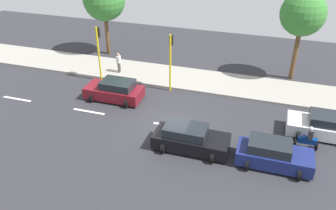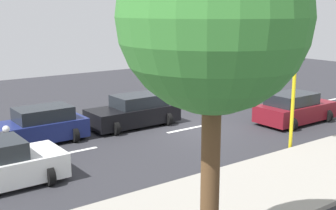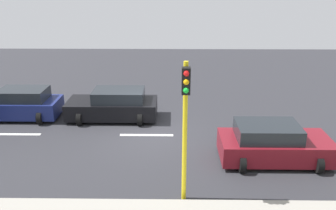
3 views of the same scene
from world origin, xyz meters
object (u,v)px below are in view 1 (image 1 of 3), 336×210
(car_white, at_px, (324,126))
(pedestrian_near_signal, at_px, (119,62))
(traffic_light_corner, at_px, (171,55))
(car_dark_blue, at_px, (273,154))
(car_black, at_px, (190,138))
(street_tree_south, at_px, (303,14))
(motorcycle, at_px, (307,139))
(traffic_light_midblock, at_px, (99,46))
(car_maroon, at_px, (115,91))
(street_tree_center, at_px, (104,0))

(car_white, height_order, pedestrian_near_signal, pedestrian_near_signal)
(pedestrian_near_signal, xyz_separation_m, traffic_light_corner, (-1.54, -5.04, 1.87))
(car_dark_blue, relative_size, pedestrian_near_signal, 2.41)
(car_black, height_order, street_tree_south, street_tree_south)
(motorcycle, height_order, traffic_light_midblock, traffic_light_midblock)
(pedestrian_near_signal, bearing_deg, street_tree_south, -76.25)
(car_maroon, relative_size, street_tree_south, 0.59)
(traffic_light_midblock, bearing_deg, car_dark_blue, -116.22)
(car_dark_blue, bearing_deg, car_white, -36.43)
(traffic_light_midblock, bearing_deg, street_tree_center, 20.36)
(traffic_light_corner, relative_size, traffic_light_midblock, 1.00)
(car_black, xyz_separation_m, traffic_light_midblock, (6.79, 9.19, 2.22))
(car_white, distance_m, street_tree_south, 9.44)
(car_white, xyz_separation_m, traffic_light_corner, (3.02, 10.84, 2.22))
(car_dark_blue, distance_m, traffic_light_midblock, 15.67)
(car_dark_blue, relative_size, traffic_light_midblock, 0.91)
(car_maroon, xyz_separation_m, traffic_light_corner, (2.63, -3.47, 2.22))
(traffic_light_corner, height_order, street_tree_south, street_tree_south)
(car_black, relative_size, traffic_light_midblock, 0.98)
(car_white, relative_size, street_tree_south, 0.59)
(street_tree_center, bearing_deg, traffic_light_midblock, -159.64)
(pedestrian_near_signal, bearing_deg, motorcycle, -112.69)
(car_white, relative_size, motorcycle, 2.73)
(motorcycle, distance_m, street_tree_center, 20.93)
(car_dark_blue, relative_size, street_tree_south, 0.57)
(car_white, relative_size, car_black, 0.95)
(traffic_light_corner, bearing_deg, street_tree_south, -60.89)
(street_tree_south, bearing_deg, car_white, -166.34)
(car_white, relative_size, traffic_light_midblock, 0.93)
(pedestrian_near_signal, bearing_deg, car_maroon, -159.38)
(car_black, relative_size, street_tree_south, 0.62)
(car_white, distance_m, traffic_light_corner, 11.47)
(traffic_light_corner, xyz_separation_m, street_tree_south, (4.95, -8.90, 2.44))
(pedestrian_near_signal, xyz_separation_m, street_tree_center, (3.88, 2.88, 4.04))
(car_maroon, distance_m, street_tree_south, 15.24)
(street_tree_south, xyz_separation_m, street_tree_center, (0.47, 16.82, -0.28))
(car_white, xyz_separation_m, street_tree_south, (7.98, 1.94, 4.66))
(street_tree_center, bearing_deg, pedestrian_near_signal, -143.35)
(traffic_light_corner, bearing_deg, car_black, -154.21)
(car_dark_blue, height_order, car_white, same)
(car_dark_blue, height_order, street_tree_center, street_tree_center)
(car_dark_blue, distance_m, traffic_light_corner, 10.77)
(motorcycle, bearing_deg, street_tree_center, 60.39)
(pedestrian_near_signal, bearing_deg, traffic_light_midblock, 150.51)
(car_maroon, distance_m, car_white, 14.31)
(car_black, xyz_separation_m, street_tree_center, (12.21, 11.20, 4.38))
(car_maroon, bearing_deg, traffic_light_midblock, 42.87)
(car_dark_blue, height_order, street_tree_south, street_tree_south)
(car_dark_blue, xyz_separation_m, car_maroon, (4.22, 11.48, 0.00))
(car_maroon, bearing_deg, street_tree_center, 28.96)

